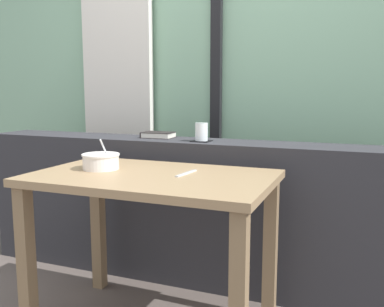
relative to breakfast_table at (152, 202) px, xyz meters
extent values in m
cube|color=#84B293|center=(0.03, 1.23, 0.79)|extent=(4.80, 0.08, 2.80)
cube|color=silver|center=(-0.86, 1.13, 0.64)|extent=(0.56, 0.06, 2.50)
cube|color=black|center=(-0.10, 1.16, 0.69)|extent=(0.07, 0.05, 2.60)
cube|color=#2D2D33|center=(0.03, 0.58, -0.20)|extent=(2.80, 0.30, 0.82)
cube|color=#826849|center=(-0.48, -0.28, -0.26)|extent=(0.06, 0.06, 0.70)
cube|color=#826849|center=(0.48, -0.28, -0.26)|extent=(0.06, 0.06, 0.70)
cube|color=#826849|center=(-0.48, 0.28, -0.26)|extent=(0.06, 0.06, 0.70)
cube|color=#826849|center=(0.48, 0.28, -0.26)|extent=(0.06, 0.06, 0.70)
cube|color=#997A56|center=(0.00, 0.00, 0.11)|extent=(1.06, 0.65, 0.03)
cube|color=black|center=(0.03, 0.54, 0.22)|extent=(0.10, 0.10, 0.00)
cylinder|color=white|center=(0.03, 0.54, 0.27)|extent=(0.07, 0.07, 0.10)
cylinder|color=#CC4C38|center=(0.03, 0.54, 0.25)|extent=(0.06, 0.06, 0.06)
cube|color=black|center=(-0.27, 0.62, 0.21)|extent=(0.18, 0.14, 0.00)
cube|color=silver|center=(-0.27, 0.62, 0.23)|extent=(0.18, 0.13, 0.03)
cube|color=black|center=(-0.27, 0.62, 0.24)|extent=(0.18, 0.14, 0.00)
cube|color=black|center=(-0.36, 0.62, 0.23)|extent=(0.01, 0.13, 0.03)
cylinder|color=silver|center=(-0.28, 0.02, 0.16)|extent=(0.17, 0.17, 0.07)
cylinder|color=silver|center=(-0.28, 0.02, 0.19)|extent=(0.18, 0.18, 0.01)
cylinder|color=tan|center=(-0.28, 0.02, 0.15)|extent=(0.15, 0.15, 0.04)
cylinder|color=silver|center=(-0.27, 0.04, 0.21)|extent=(0.03, 0.12, 0.13)
ellipsoid|color=silver|center=(-0.27, 0.06, 0.17)|extent=(0.03, 0.05, 0.01)
cube|color=silver|center=(0.14, 0.06, 0.13)|extent=(0.04, 0.17, 0.01)
camera|label=1|loc=(0.86, -1.68, 0.50)|focal=40.36mm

